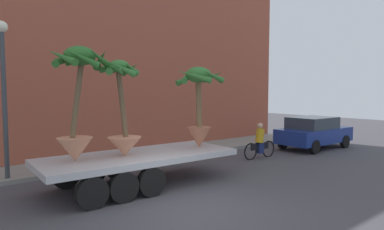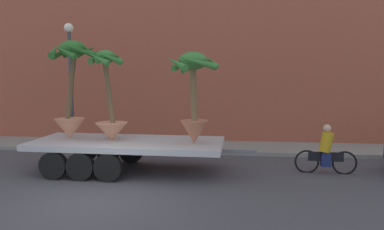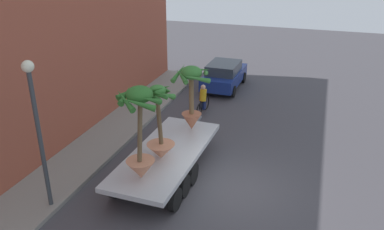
{
  "view_description": "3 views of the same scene",
  "coord_description": "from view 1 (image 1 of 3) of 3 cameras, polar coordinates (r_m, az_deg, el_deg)",
  "views": [
    {
      "loc": [
        -4.81,
        -6.2,
        2.86
      ],
      "look_at": [
        2.67,
        3.23,
        1.99
      ],
      "focal_mm": 30.89,
      "sensor_mm": 36.0,
      "label": 1
    },
    {
      "loc": [
        3.21,
        -8.02,
        3.0
      ],
      "look_at": [
        1.94,
        3.56,
        1.67
      ],
      "focal_mm": 33.13,
      "sensor_mm": 36.0,
      "label": 2
    },
    {
      "loc": [
        -11.72,
        -2.46,
        7.97
      ],
      "look_at": [
        2.87,
        2.42,
        1.28
      ],
      "focal_mm": 37.09,
      "sensor_mm": 36.0,
      "label": 3
    }
  ],
  "objects": [
    {
      "name": "ground_plane",
      "position": [
        8.35,
        -0.6,
        -15.89
      ],
      "size": [
        60.0,
        60.0,
        0.0
      ],
      "primitive_type": "plane",
      "color": "#423F44"
    },
    {
      "name": "street_lamp",
      "position": [
        11.64,
        -29.76,
        5.42
      ],
      "size": [
        0.36,
        0.36,
        4.83
      ],
      "color": "#383D42",
      "rests_on": "sidewalk"
    },
    {
      "name": "cyclist",
      "position": [
        14.4,
        11.62,
        -4.7
      ],
      "size": [
        1.84,
        0.36,
        1.54
      ],
      "color": "black",
      "rests_on": "ground"
    },
    {
      "name": "potted_palm_middle",
      "position": [
        9.7,
        -11.86,
        -0.44
      ],
      "size": [
        1.14,
        1.15,
        2.76
      ],
      "color": "tan",
      "rests_on": "flatbed_trailer"
    },
    {
      "name": "sidewalk",
      "position": [
        13.49,
        -16.86,
        -7.95
      ],
      "size": [
        24.0,
        2.2,
        0.15
      ],
      "primitive_type": "cube",
      "color": "gray",
      "rests_on": "ground"
    },
    {
      "name": "flatbed_trailer",
      "position": [
        10.04,
        -10.29,
        -7.98
      ],
      "size": [
        6.89,
        2.47,
        0.98
      ],
      "color": "#B7BABF",
      "rests_on": "ground"
    },
    {
      "name": "potted_palm_front",
      "position": [
        10.9,
        1.21,
        2.12
      ],
      "size": [
        1.61,
        1.57,
        2.68
      ],
      "color": "#B26647",
      "rests_on": "flatbed_trailer"
    },
    {
      "name": "parked_car",
      "position": [
        17.58,
        20.27,
        -2.76
      ],
      "size": [
        4.16,
        1.99,
        1.58
      ],
      "color": "navy",
      "rests_on": "ground"
    },
    {
      "name": "potted_palm_rear",
      "position": [
        9.3,
        -19.12,
        2.38
      ],
      "size": [
        1.64,
        1.62,
        3.07
      ],
      "color": "tan",
      "rests_on": "flatbed_trailer"
    },
    {
      "name": "building_facade",
      "position": [
        14.89,
        -19.67,
        10.29
      ],
      "size": [
        24.0,
        1.2,
        9.03
      ],
      "primitive_type": "cube",
      "color": "#9E4C38",
      "rests_on": "ground"
    }
  ]
}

